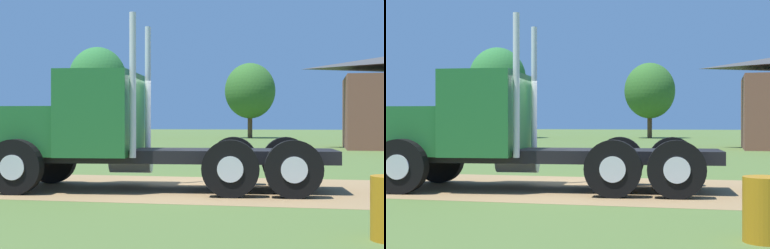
{
  "view_description": "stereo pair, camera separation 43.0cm",
  "coord_description": "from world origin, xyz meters",
  "views": [
    {
      "loc": [
        2.81,
        -12.56,
        1.52
      ],
      "look_at": [
        0.32,
        0.55,
        1.45
      ],
      "focal_mm": 52.37,
      "sensor_mm": 36.0,
      "label": 1
    },
    {
      "loc": [
        3.23,
        -12.47,
        1.52
      ],
      "look_at": [
        0.32,
        0.55,
        1.45
      ],
      "focal_mm": 52.37,
      "sensor_mm": 36.0,
      "label": 2
    }
  ],
  "objects": [
    {
      "name": "tree_mid",
      "position": [
        -1.67,
        40.2,
        4.44
      ],
      "size": [
        4.75,
        4.75,
        7.07
      ],
      "color": "#513823",
      "rests_on": "ground_plane"
    },
    {
      "name": "ground_plane",
      "position": [
        0.0,
        0.0,
        0.0
      ],
      "size": [
        200.0,
        200.0,
        0.0
      ],
      "primitive_type": "plane",
      "color": "#4F672F"
    },
    {
      "name": "dirt_track",
      "position": [
        0.0,
        0.0,
        0.0
      ],
      "size": [
        120.0,
        5.1,
        0.01
      ],
      "primitive_type": "cube",
      "color": "#93734A",
      "rests_on": "ground_plane"
    },
    {
      "name": "truck_foreground_white",
      "position": [
        -1.37,
        -0.54,
        1.24
      ],
      "size": [
        7.94,
        3.13,
        3.8
      ],
      "color": "black",
      "rests_on": "ground_plane"
    },
    {
      "name": "tree_left",
      "position": [
        -15.68,
        37.25,
        5.57
      ],
      "size": [
        5.34,
        5.34,
        8.53
      ],
      "color": "#513823",
      "rests_on": "ground_plane"
    }
  ]
}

